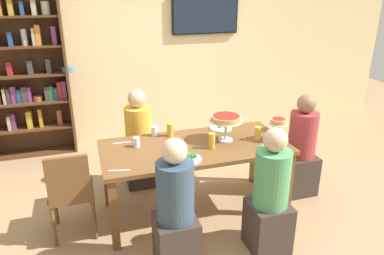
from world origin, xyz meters
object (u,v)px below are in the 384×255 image
at_px(cutlery_fork_near, 122,143).
at_px(personal_pizza_stand, 278,125).
at_px(dining_table, 195,153).
at_px(water_glass_clear_near, 137,142).
at_px(television, 205,14).
at_px(chair_head_west, 71,191).
at_px(deep_dish_pizza_stand, 226,120).
at_px(diner_near_right, 270,200).
at_px(beer_glass_amber_tall, 212,141).
at_px(beer_glass_amber_short, 170,130).
at_px(beer_glass_amber_spare, 258,134).
at_px(salad_plate_near_diner, 189,158).
at_px(cutlery_knife_near, 119,170).
at_px(water_glass_clear_far, 155,131).
at_px(diner_head_east, 301,152).
at_px(diner_near_left, 176,214).
at_px(salad_plate_far_diner, 221,128).
at_px(diner_far_left, 140,145).
at_px(bookshelf, 24,74).

bearing_deg(cutlery_fork_near, personal_pizza_stand, 167.37).
distance_m(dining_table, water_glass_clear_near, 0.58).
distance_m(television, water_glass_clear_near, 2.61).
bearing_deg(chair_head_west, deep_dish_pizza_stand, 3.66).
relative_size(diner_near_right, cutlery_fork_near, 6.39).
height_order(personal_pizza_stand, cutlery_fork_near, personal_pizza_stand).
bearing_deg(beer_glass_amber_tall, beer_glass_amber_short, 126.68).
height_order(chair_head_west, beer_glass_amber_spare, beer_glass_amber_spare).
relative_size(salad_plate_near_diner, cutlery_knife_near, 1.32).
height_order(personal_pizza_stand, water_glass_clear_far, personal_pizza_stand).
relative_size(diner_head_east, salad_plate_near_diner, 4.84).
bearing_deg(beer_glass_amber_spare, cutlery_fork_near, 165.98).
height_order(chair_head_west, beer_glass_amber_short, beer_glass_amber_short).
distance_m(diner_head_east, beer_glass_amber_tall, 1.15).
height_order(beer_glass_amber_spare, cutlery_fork_near, beer_glass_amber_spare).
relative_size(television, diner_head_east, 0.87).
height_order(diner_head_east, diner_near_left, same).
height_order(television, diner_head_east, television).
xyz_separation_m(chair_head_west, deep_dish_pizza_stand, (1.53, 0.10, 0.48)).
height_order(water_glass_clear_near, water_glass_clear_far, water_glass_clear_far).
distance_m(diner_near_left, cutlery_fork_near, 1.05).
bearing_deg(water_glass_clear_near, salad_plate_near_diner, -46.14).
bearing_deg(salad_plate_near_diner, cutlery_fork_near, 133.79).
bearing_deg(salad_plate_far_diner, deep_dish_pizza_stand, -104.37).
relative_size(television, cutlery_fork_near, 5.55).
height_order(diner_far_left, water_glass_clear_near, diner_far_left).
height_order(personal_pizza_stand, salad_plate_near_diner, personal_pizza_stand).
bearing_deg(personal_pizza_stand, water_glass_clear_far, 157.13).
distance_m(beer_glass_amber_short, cutlery_fork_near, 0.51).
bearing_deg(salad_plate_near_diner, diner_head_east, 11.94).
height_order(beer_glass_amber_short, water_glass_clear_far, beer_glass_amber_short).
bearing_deg(beer_glass_amber_short, bookshelf, 131.78).
bearing_deg(beer_glass_amber_tall, cutlery_fork_near, 154.83).
height_order(television, diner_near_right, television).
height_order(diner_near_left, diner_near_right, same).
bearing_deg(diner_head_east, water_glass_clear_near, -4.06).
xyz_separation_m(beer_glass_amber_short, water_glass_clear_near, (-0.38, -0.16, -0.02)).
xyz_separation_m(beer_glass_amber_spare, water_glass_clear_near, (-1.19, 0.20, -0.02)).
bearing_deg(water_glass_clear_far, diner_near_left, -93.47).
bearing_deg(deep_dish_pizza_stand, chair_head_west, -176.34).
distance_m(television, water_glass_clear_far, 2.32).
bearing_deg(beer_glass_amber_spare, diner_near_left, -147.97).
bearing_deg(diner_head_east, cutlery_fork_near, -7.77).
height_order(television, beer_glass_amber_tall, television).
relative_size(television, salad_plate_near_diner, 4.21).
height_order(dining_table, water_glass_clear_far, water_glass_clear_far).
relative_size(salad_plate_near_diner, beer_glass_amber_short, 1.68).
xyz_separation_m(salad_plate_far_diner, beer_glass_amber_short, (-0.58, -0.04, 0.06)).
bearing_deg(diner_near_right, personal_pizza_stand, -32.40).
xyz_separation_m(diner_far_left, cutlery_fork_near, (-0.24, -0.45, 0.25)).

